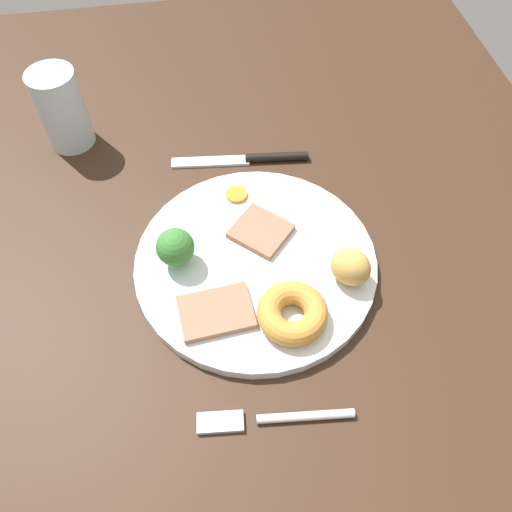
# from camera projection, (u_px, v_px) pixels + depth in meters

# --- Properties ---
(dining_table) EXTENTS (1.20, 0.84, 0.04)m
(dining_table) POSITION_uv_depth(u_px,v_px,m) (277.00, 272.00, 0.62)
(dining_table) COLOR #382316
(dining_table) RESTS_ON ground
(dinner_plate) EXTENTS (0.28, 0.28, 0.01)m
(dinner_plate) POSITION_uv_depth(u_px,v_px,m) (256.00, 264.00, 0.60)
(dinner_plate) COLOR white
(dinner_plate) RESTS_ON dining_table
(meat_slice_main) EXTENTS (0.08, 0.08, 0.01)m
(meat_slice_main) POSITION_uv_depth(u_px,v_px,m) (261.00, 231.00, 0.61)
(meat_slice_main) COLOR #9E664C
(meat_slice_main) RESTS_ON dinner_plate
(meat_slice_under) EXTENTS (0.06, 0.08, 0.01)m
(meat_slice_under) POSITION_uv_depth(u_px,v_px,m) (216.00, 312.00, 0.55)
(meat_slice_under) COLOR #9E664C
(meat_slice_under) RESTS_ON dinner_plate
(yorkshire_pudding) EXTENTS (0.08, 0.08, 0.03)m
(yorkshire_pudding) POSITION_uv_depth(u_px,v_px,m) (292.00, 313.00, 0.54)
(yorkshire_pudding) COLOR #C68938
(yorkshire_pudding) RESTS_ON dinner_plate
(roast_potato_left) EXTENTS (0.06, 0.06, 0.04)m
(roast_potato_left) POSITION_uv_depth(u_px,v_px,m) (351.00, 267.00, 0.57)
(roast_potato_left) COLOR tan
(roast_potato_left) RESTS_ON dinner_plate
(carrot_coin_front) EXTENTS (0.03, 0.03, 0.00)m
(carrot_coin_front) POSITION_uv_depth(u_px,v_px,m) (237.00, 194.00, 0.65)
(carrot_coin_front) COLOR orange
(carrot_coin_front) RESTS_ON dinner_plate
(broccoli_floret) EXTENTS (0.04, 0.04, 0.05)m
(broccoli_floret) POSITION_uv_depth(u_px,v_px,m) (175.00, 247.00, 0.57)
(broccoli_floret) COLOR #8CB766
(broccoli_floret) RESTS_ON dinner_plate
(fork) EXTENTS (0.03, 0.15, 0.01)m
(fork) POSITION_uv_depth(u_px,v_px,m) (270.00, 419.00, 0.50)
(fork) COLOR silver
(fork) RESTS_ON dining_table
(knife) EXTENTS (0.03, 0.19, 0.01)m
(knife) POSITION_uv_depth(u_px,v_px,m) (252.00, 159.00, 0.70)
(knife) COLOR black
(knife) RESTS_ON dining_table
(water_glass) EXTENTS (0.06, 0.06, 0.11)m
(water_glass) POSITION_uv_depth(u_px,v_px,m) (62.00, 109.00, 0.69)
(water_glass) COLOR silver
(water_glass) RESTS_ON dining_table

